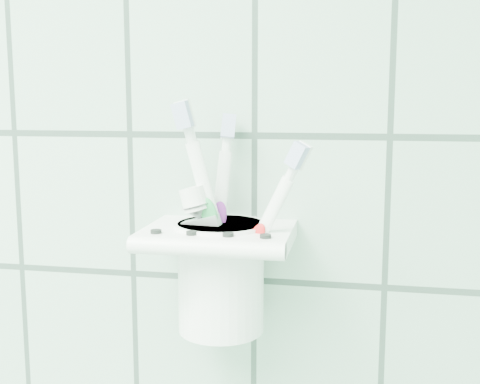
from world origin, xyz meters
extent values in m
cube|color=white|center=(0.64, 1.19, 1.30)|extent=(0.06, 0.02, 0.04)
cube|color=white|center=(0.64, 1.15, 1.31)|extent=(0.14, 0.11, 0.02)
cylinder|color=white|center=(0.64, 1.10, 1.31)|extent=(0.14, 0.02, 0.02)
cylinder|color=black|center=(0.59, 1.11, 1.32)|extent=(0.01, 0.01, 0.00)
cylinder|color=black|center=(0.62, 1.11, 1.32)|extent=(0.01, 0.01, 0.00)
cylinder|color=black|center=(0.65, 1.11, 1.32)|extent=(0.01, 0.01, 0.00)
cylinder|color=black|center=(0.69, 1.11, 1.32)|extent=(0.01, 0.01, 0.00)
cylinder|color=white|center=(0.64, 1.16, 1.27)|extent=(0.08, 0.08, 0.11)
cylinder|color=white|center=(0.64, 1.16, 1.32)|extent=(0.09, 0.09, 0.01)
cylinder|color=black|center=(0.64, 1.16, 1.32)|extent=(0.08, 0.08, 0.00)
cylinder|color=white|center=(0.66, 1.16, 1.31)|extent=(0.06, 0.02, 0.18)
cylinder|color=white|center=(0.66, 1.16, 1.41)|extent=(0.02, 0.01, 0.03)
cube|color=silver|center=(0.66, 1.15, 1.43)|extent=(0.02, 0.01, 0.03)
cube|color=white|center=(0.66, 1.16, 1.43)|extent=(0.02, 0.01, 0.03)
ellipsoid|color=green|center=(0.66, 1.15, 1.33)|extent=(0.02, 0.01, 0.03)
cylinder|color=white|center=(0.63, 1.14, 1.31)|extent=(0.03, 0.05, 0.17)
cylinder|color=white|center=(0.63, 1.14, 1.40)|extent=(0.01, 0.02, 0.02)
cube|color=silver|center=(0.63, 1.13, 1.41)|extent=(0.02, 0.02, 0.03)
cube|color=white|center=(0.63, 1.14, 1.41)|extent=(0.02, 0.01, 0.03)
ellipsoid|color=purple|center=(0.63, 1.14, 1.33)|extent=(0.02, 0.01, 0.03)
cylinder|color=white|center=(0.63, 1.15, 1.30)|extent=(0.09, 0.03, 0.15)
cylinder|color=white|center=(0.63, 1.15, 1.39)|extent=(0.02, 0.01, 0.02)
cube|color=silver|center=(0.63, 1.14, 1.41)|extent=(0.02, 0.02, 0.03)
cube|color=white|center=(0.63, 1.15, 1.41)|extent=(0.02, 0.01, 0.03)
ellipsoid|color=red|center=(0.63, 1.14, 1.32)|extent=(0.03, 0.01, 0.03)
cube|color=silver|center=(0.65, 1.15, 1.28)|extent=(0.06, 0.02, 0.11)
cube|color=silver|center=(0.65, 1.15, 1.23)|extent=(0.04, 0.01, 0.02)
cone|color=silver|center=(0.65, 1.15, 1.33)|extent=(0.04, 0.03, 0.02)
cylinder|color=white|center=(0.65, 1.15, 1.35)|extent=(0.03, 0.03, 0.03)
camera|label=1|loc=(0.76, 0.60, 1.44)|focal=45.00mm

